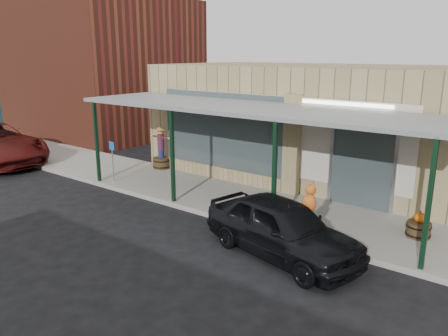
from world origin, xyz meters
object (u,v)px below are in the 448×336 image
Objects in this scene: barrel_pumpkin at (419,228)px; parked_sedan at (282,227)px; handicap_sign at (112,156)px; barrel_scarecrow at (161,154)px.

barrel_pumpkin is 0.16× the size of parked_sedan.
barrel_pumpkin is 3.63m from parked_sedan.
handicap_sign is 7.73m from parked_sedan.
parked_sedan is at bearing -131.19° from barrel_pumpkin.
barrel_pumpkin is at bearing 16.56° from handicap_sign.
barrel_scarecrow is 8.44m from parked_sedan.
handicap_sign is at bearing 93.85° from parked_sedan.
barrel_pumpkin is at bearing -21.32° from barrel_scarecrow.
barrel_scarecrow reaches higher than parked_sedan.
parked_sedan is (-2.38, -2.72, 0.31)m from barrel_pumpkin.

